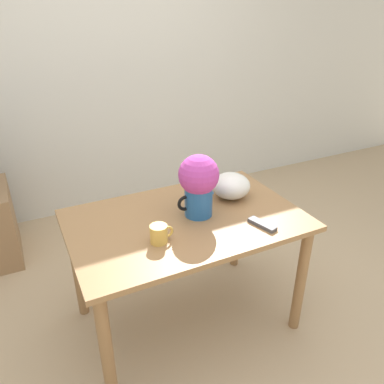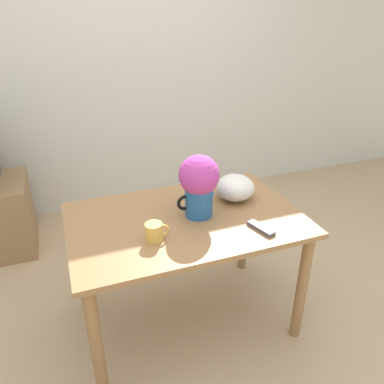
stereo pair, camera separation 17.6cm
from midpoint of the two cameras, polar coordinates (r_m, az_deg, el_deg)
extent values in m
plane|color=tan|center=(2.38, 3.63, -20.51)|extent=(12.00, 12.00, 0.00)
cube|color=silver|center=(3.41, -8.99, 18.89)|extent=(8.00, 0.05, 2.60)
cube|color=olive|center=(2.01, 1.51, -4.33)|extent=(1.24, 0.80, 0.03)
cylinder|color=olive|center=(1.88, -11.58, -22.05)|extent=(0.06, 0.06, 0.70)
cylinder|color=olive|center=(2.24, 18.63, -13.74)|extent=(0.06, 0.06, 0.70)
cylinder|color=olive|center=(2.39, -14.48, -10.12)|extent=(0.06, 0.06, 0.70)
cylinder|color=olive|center=(2.68, 9.85, -5.24)|extent=(0.06, 0.06, 0.70)
cylinder|color=#235B9E|center=(1.99, 3.57, -1.54)|extent=(0.15, 0.15, 0.16)
cone|color=#235B9E|center=(1.99, 5.29, 0.20)|extent=(0.05, 0.05, 0.04)
torus|color=black|center=(1.96, 1.48, -1.71)|extent=(0.09, 0.02, 0.09)
sphere|color=#3D7033|center=(1.94, 3.67, 1.53)|extent=(0.16, 0.16, 0.16)
sphere|color=#B23D99|center=(1.92, 3.70, 2.54)|extent=(0.21, 0.21, 0.21)
cylinder|color=gold|center=(1.80, -3.02, -6.18)|extent=(0.09, 0.09, 0.09)
torus|color=gold|center=(1.81, -1.67, -5.91)|extent=(0.06, 0.01, 0.06)
ellipsoid|color=silver|center=(2.18, 8.89, 0.63)|extent=(0.22, 0.22, 0.15)
cube|color=#4C4C51|center=(1.94, 13.06, -5.45)|extent=(0.09, 0.16, 0.02)
camera|label=1|loc=(0.09, -87.41, 1.31)|focal=35.00mm
camera|label=2|loc=(0.09, 92.59, -1.31)|focal=35.00mm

